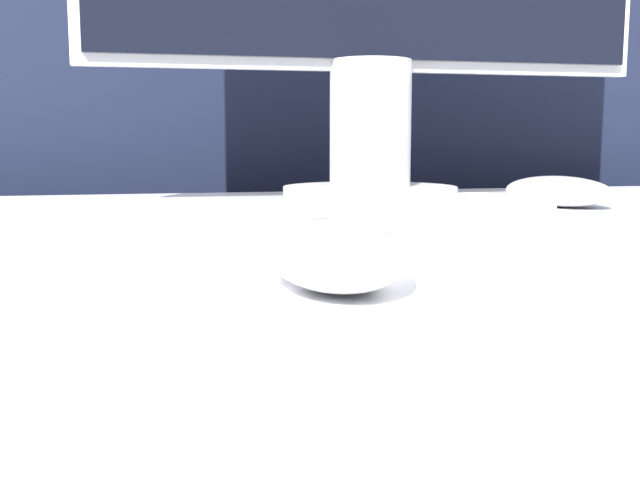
# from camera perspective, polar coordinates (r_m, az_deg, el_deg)

# --- Properties ---
(partition_panel) EXTENTS (5.00, 0.03, 1.19)m
(partition_panel) POSITION_cam_1_polar(r_m,az_deg,el_deg) (1.18, -9.29, -3.14)
(partition_panel) COLOR black
(partition_panel) RESTS_ON ground_plane
(computer_mouse_near) EXTENTS (0.08, 0.13, 0.03)m
(computer_mouse_near) POSITION_cam_1_polar(r_m,az_deg,el_deg) (0.37, 1.25, -1.00)
(computer_mouse_near) COLOR white
(computer_mouse_near) RESTS_ON desk
(keyboard) EXTENTS (0.43, 0.18, 0.02)m
(keyboard) POSITION_cam_1_polar(r_m,az_deg,el_deg) (0.57, -1.75, 1.54)
(keyboard) COLOR white
(keyboard) RESTS_ON desk
(computer_mouse_far) EXTENTS (0.12, 0.14, 0.03)m
(computer_mouse_far) POSITION_cam_1_polar(r_m,az_deg,el_deg) (0.84, 17.65, 3.55)
(computer_mouse_far) COLOR silver
(computer_mouse_far) RESTS_ON desk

